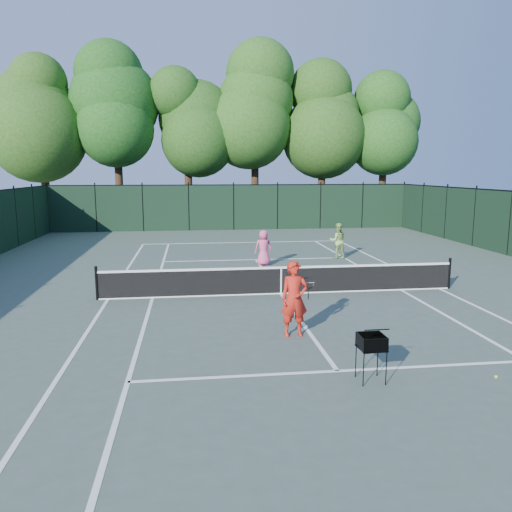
{
  "coord_description": "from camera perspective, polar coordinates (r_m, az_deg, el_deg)",
  "views": [
    {
      "loc": [
        -2.84,
        -15.58,
        3.97
      ],
      "look_at": [
        -0.69,
        1.0,
        1.1
      ],
      "focal_mm": 35.0,
      "sensor_mm": 36.0,
      "label": 1
    }
  ],
  "objects": [
    {
      "name": "ground",
      "position": [
        16.33,
        2.86,
        -4.35
      ],
      "size": [
        90.0,
        90.0,
        0.0
      ],
      "primitive_type": "plane",
      "color": "#425145",
      "rests_on": "ground"
    },
    {
      "name": "tree_3",
      "position": [
        38.52,
        -0.12,
        17.26
      ],
      "size": [
        7.0,
        7.0,
        14.45
      ],
      "color": "black",
      "rests_on": "ground"
    },
    {
      "name": "sideline_singles_right",
      "position": [
        17.52,
        16.26,
        -3.75
      ],
      "size": [
        0.1,
        23.77,
        0.01
      ],
      "primitive_type": "cube",
      "color": "white",
      "rests_on": "ground"
    },
    {
      "name": "sideline_singles_left",
      "position": [
        16.13,
        -11.73,
        -4.71
      ],
      "size": [
        0.1,
        23.77,
        0.01
      ],
      "primitive_type": "cube",
      "color": "white",
      "rests_on": "ground"
    },
    {
      "name": "loose_ball_near_cart",
      "position": [
        10.95,
        25.74,
        -12.34
      ],
      "size": [
        0.07,
        0.07,
        0.07
      ],
      "primitive_type": "sphere",
      "color": "#C0CE2A",
      "rests_on": "ground"
    },
    {
      "name": "baseline_far",
      "position": [
        27.89,
        -1.48,
        1.56
      ],
      "size": [
        10.97,
        0.1,
        0.01
      ],
      "primitive_type": "cube",
      "color": "white",
      "rests_on": "ground"
    },
    {
      "name": "tree_1",
      "position": [
        38.22,
        -15.76,
        16.48
      ],
      "size": [
        6.8,
        6.8,
        13.98
      ],
      "color": "black",
      "rests_on": "ground"
    },
    {
      "name": "player_green",
      "position": [
        23.11,
        9.31,
        1.74
      ],
      "size": [
        0.81,
        0.65,
        1.61
      ],
      "rotation": [
        0.0,
        0.0,
        3.1
      ],
      "color": "#90B75B",
      "rests_on": "ground"
    },
    {
      "name": "ball_hopper",
      "position": [
        9.79,
        13.08,
        -9.6
      ],
      "size": [
        0.51,
        0.51,
        0.92
      ],
      "rotation": [
        0.0,
        0.0,
        0.08
      ],
      "color": "black",
      "rests_on": "ground"
    },
    {
      "name": "fence_far",
      "position": [
        33.79,
        -2.57,
        5.54
      ],
      "size": [
        24.0,
        0.05,
        3.0
      ],
      "primitive_type": "cube",
      "color": "black",
      "rests_on": "ground"
    },
    {
      "name": "sideline_doubles_left",
      "position": [
        16.29,
        -16.56,
        -4.77
      ],
      "size": [
        0.1,
        23.77,
        0.01
      ],
      "primitive_type": "cube",
      "color": "white",
      "rests_on": "ground"
    },
    {
      "name": "tree_2",
      "position": [
        37.57,
        -7.89,
        15.39
      ],
      "size": [
        6.0,
        6.0,
        12.4
      ],
      "color": "black",
      "rests_on": "ground"
    },
    {
      "name": "tree_0",
      "position": [
        38.67,
        -23.45,
        15.19
      ],
      "size": [
        6.4,
        6.4,
        13.14
      ],
      "color": "black",
      "rests_on": "ground"
    },
    {
      "name": "loose_ball_midcourt",
      "position": [
        15.13,
        3.52,
        -5.35
      ],
      "size": [
        0.07,
        0.07,
        0.07
      ],
      "primitive_type": "sphere",
      "color": "yellow",
      "rests_on": "ground"
    },
    {
      "name": "service_line_far",
      "position": [
        22.51,
        -0.03,
        -0.41
      ],
      "size": [
        8.23,
        0.1,
        0.01
      ],
      "primitive_type": "cube",
      "color": "white",
      "rests_on": "ground"
    },
    {
      "name": "tree_5",
      "position": [
        40.67,
        14.52,
        14.72
      ],
      "size": [
        5.8,
        5.8,
        12.23
      ],
      "color": "black",
      "rests_on": "ground"
    },
    {
      "name": "service_line_near",
      "position": [
        10.4,
        9.29,
        -12.83
      ],
      "size": [
        8.23,
        0.1,
        0.01
      ],
      "primitive_type": "cube",
      "color": "white",
      "rests_on": "ground"
    },
    {
      "name": "tree_4",
      "position": [
        38.68,
        7.68,
        15.85
      ],
      "size": [
        6.2,
        6.2,
        12.97
      ],
      "color": "black",
      "rests_on": "ground"
    },
    {
      "name": "tennis_net",
      "position": [
        16.22,
        2.87,
        -2.71
      ],
      "size": [
        11.69,
        0.09,
        1.06
      ],
      "color": "black",
      "rests_on": "ground"
    },
    {
      "name": "sideline_doubles_right",
      "position": [
        18.1,
        20.24,
        -3.53
      ],
      "size": [
        0.1,
        23.77,
        0.01
      ],
      "primitive_type": "cube",
      "color": "white",
      "rests_on": "ground"
    },
    {
      "name": "player_pink",
      "position": [
        21.06,
        0.86,
        0.96
      ],
      "size": [
        0.76,
        0.51,
        1.51
      ],
      "rotation": [
        0.0,
        0.0,
        3.18
      ],
      "color": "#DE4E80",
      "rests_on": "ground"
    },
    {
      "name": "center_service_line",
      "position": [
        16.32,
        2.86,
        -4.34
      ],
      "size": [
        0.1,
        12.8,
        0.01
      ],
      "primitive_type": "cube",
      "color": "white",
      "rests_on": "ground"
    },
    {
      "name": "coach",
      "position": [
        12.09,
        4.42,
        -4.89
      ],
      "size": [
        0.93,
        0.66,
        1.84
      ],
      "rotation": [
        0.0,
        0.0,
        0.05
      ],
      "color": "red",
      "rests_on": "ground"
    }
  ]
}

